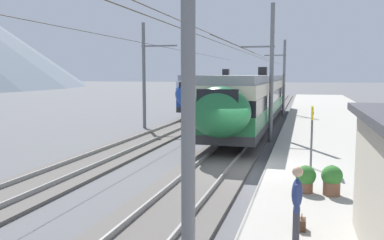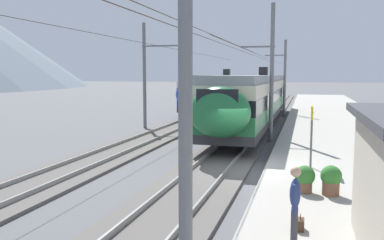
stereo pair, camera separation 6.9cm
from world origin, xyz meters
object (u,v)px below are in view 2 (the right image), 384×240
(handbag_beside_passenger, at_px, (300,224))
(catenary_mast_mid, at_px, (270,71))
(passenger_walking, at_px, (295,202))
(catenary_mast_west, at_px, (178,71))
(platform_sign, at_px, (312,123))
(catenary_mast_far_side, at_px, (147,73))
(potted_plant_platform_edge, at_px, (331,179))
(catenary_mast_east, at_px, (283,76))
(potted_plant_by_shelter, at_px, (305,177))
(train_far_track, at_px, (220,90))
(train_near_platform, at_px, (257,97))

(handbag_beside_passenger, bearing_deg, catenary_mast_mid, 7.83)
(catenary_mast_mid, relative_size, handbag_beside_passenger, 119.15)
(passenger_walking, relative_size, handbag_beside_passenger, 4.33)
(catenary_mast_west, bearing_deg, platform_sign, -13.54)
(catenary_mast_far_side, bearing_deg, platform_sign, -136.20)
(passenger_walking, bearing_deg, handbag_beside_passenger, -6.64)
(potted_plant_platform_edge, bearing_deg, catenary_mast_east, 6.17)
(catenary_mast_east, height_order, platform_sign, catenary_mast_east)
(catenary_mast_mid, height_order, potted_plant_by_shelter, catenary_mast_mid)
(train_far_track, xyz_separation_m, platform_sign, (-27.47, -9.26, -0.13))
(potted_plant_platform_edge, bearing_deg, passenger_walking, 166.88)
(train_near_platform, distance_m, catenary_mast_west, 24.71)
(catenary_mast_east, relative_size, platform_sign, 19.77)
(passenger_walking, relative_size, potted_plant_platform_edge, 1.90)
(catenary_mast_mid, bearing_deg, potted_plant_platform_edge, -166.19)
(platform_sign, bearing_deg, train_near_platform, 14.28)
(catenary_mast_west, bearing_deg, handbag_beside_passenger, -34.99)
(catenary_mast_west, bearing_deg, catenary_mast_far_side, 23.13)
(train_far_track, distance_m, potted_plant_by_shelter, 32.30)
(train_far_track, xyz_separation_m, catenary_mast_mid, (-19.59, -6.97, 1.86))
(train_far_track, distance_m, catenary_mast_west, 37.67)
(catenary_mast_east, bearing_deg, catenary_mast_west, -179.98)
(potted_plant_platform_edge, relative_size, potted_plant_by_shelter, 1.08)
(train_near_platform, distance_m, train_far_track, 13.52)
(train_near_platform, height_order, potted_plant_by_shelter, train_near_platform)
(potted_plant_platform_edge, distance_m, potted_plant_by_shelter, 0.75)
(train_far_track, xyz_separation_m, catenary_mast_east, (-4.83, -6.96, 1.52))
(catenary_mast_far_side, distance_m, passenger_walking, 22.63)
(train_far_track, xyz_separation_m, potted_plant_by_shelter, (-30.98, -9.05, -1.39))
(catenary_mast_mid, relative_size, catenary_mast_far_side, 1.00)
(passenger_walking, bearing_deg, platform_sign, -3.01)
(train_near_platform, relative_size, potted_plant_platform_edge, 32.72)
(catenary_mast_east, height_order, catenary_mast_far_side, catenary_mast_far_side)
(catenary_mast_east, distance_m, platform_sign, 22.82)
(catenary_mast_mid, distance_m, catenary_mast_east, 14.77)
(catenary_mast_mid, height_order, passenger_walking, catenary_mast_mid)
(catenary_mast_mid, distance_m, passenger_walking, 15.86)
(train_far_track, bearing_deg, train_near_platform, -156.37)
(catenary_mast_east, distance_m, potted_plant_by_shelter, 26.39)
(catenary_mast_mid, xyz_separation_m, passenger_walking, (-15.50, -1.88, -2.77))
(catenary_mast_west, height_order, potted_plant_by_shelter, catenary_mast_west)
(potted_plant_platform_edge, height_order, potted_plant_by_shelter, potted_plant_platform_edge)
(catenary_mast_west, relative_size, passenger_walking, 27.50)
(catenary_mast_mid, height_order, catenary_mast_far_side, catenary_mast_mid)
(handbag_beside_passenger, xyz_separation_m, potted_plant_platform_edge, (3.06, -0.82, 0.36))
(train_near_platform, bearing_deg, potted_plant_by_shelter, -168.94)
(catenary_mast_west, height_order, passenger_walking, catenary_mast_west)
(train_near_platform, xyz_separation_m, potted_plant_by_shelter, (-18.59, -3.63, -1.40))
(train_near_platform, relative_size, catenary_mast_west, 0.62)
(catenary_mast_east, height_order, passenger_walking, catenary_mast_east)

